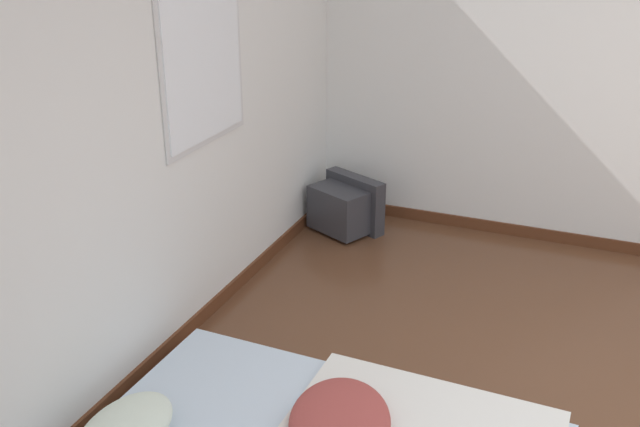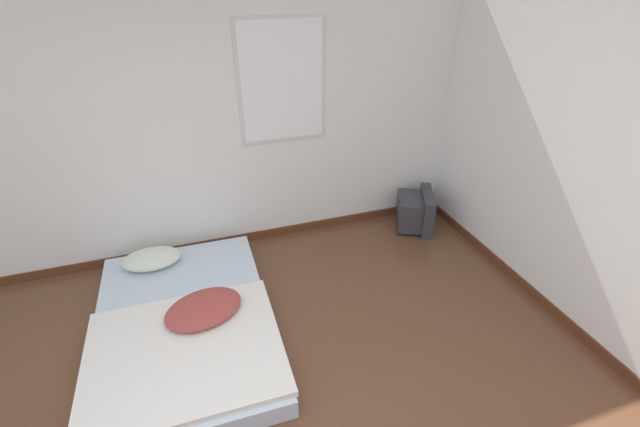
# 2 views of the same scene
# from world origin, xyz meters

# --- Properties ---
(wall_back) EXTENTS (7.70, 0.08, 2.60)m
(wall_back) POSITION_xyz_m (0.01, 2.72, 1.29)
(wall_back) COLOR white
(wall_back) RESTS_ON ground_plane
(mattress_bed) EXTENTS (1.38, 2.04, 0.30)m
(mattress_bed) POSITION_xyz_m (-0.32, 1.51, 0.11)
(mattress_bed) COLOR silver
(mattress_bed) RESTS_ON ground_plane
(crt_tv) EXTENTS (0.53, 0.59, 0.42)m
(crt_tv) POSITION_xyz_m (2.23, 2.36, 0.20)
(crt_tv) COLOR #333338
(crt_tv) RESTS_ON ground_plane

